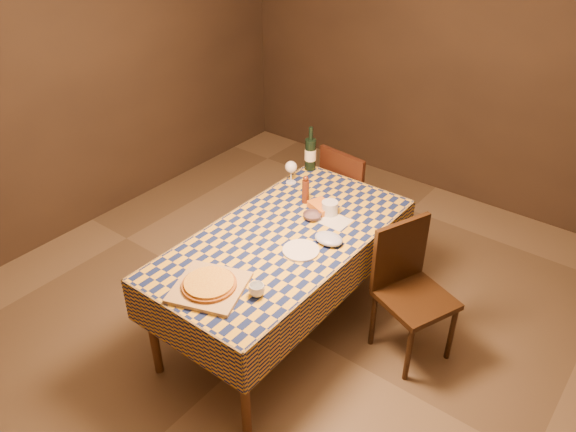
% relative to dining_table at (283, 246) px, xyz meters
% --- Properties ---
extents(room, '(5.00, 5.10, 2.70)m').
position_rel_dining_table_xyz_m(room, '(0.00, 0.00, 0.66)').
color(room, brown).
rests_on(room, ground).
extents(dining_table, '(0.94, 1.84, 0.77)m').
position_rel_dining_table_xyz_m(dining_table, '(0.00, 0.00, 0.00)').
color(dining_table, brown).
rests_on(dining_table, ground).
extents(cutting_board, '(0.49, 0.49, 0.02)m').
position_rel_dining_table_xyz_m(cutting_board, '(-0.01, -0.66, 0.09)').
color(cutting_board, tan).
rests_on(cutting_board, dining_table).
extents(pizza, '(0.31, 0.31, 0.03)m').
position_rel_dining_table_xyz_m(pizza, '(-0.01, -0.66, 0.12)').
color(pizza, '#8F4D17').
rests_on(pizza, cutting_board).
extents(pepper_mill, '(0.06, 0.06, 0.21)m').
position_rel_dining_table_xyz_m(pepper_mill, '(-0.14, 0.43, 0.17)').
color(pepper_mill, '#4B2011').
rests_on(pepper_mill, dining_table).
extents(bowl, '(0.17, 0.17, 0.04)m').
position_rel_dining_table_xyz_m(bowl, '(0.03, 0.28, 0.10)').
color(bowl, '#564148').
rests_on(bowl, dining_table).
extents(wine_glass, '(0.10, 0.10, 0.18)m').
position_rel_dining_table_xyz_m(wine_glass, '(-0.39, 0.59, 0.20)').
color(wine_glass, silver).
rests_on(wine_glass, dining_table).
extents(wine_bottle, '(0.11, 0.11, 0.35)m').
position_rel_dining_table_xyz_m(wine_bottle, '(-0.41, 0.86, 0.21)').
color(wine_bottle, black).
rests_on(wine_bottle, dining_table).
extents(deli_tub, '(0.14, 0.14, 0.09)m').
position_rel_dining_table_xyz_m(deli_tub, '(0.08, 0.41, 0.12)').
color(deli_tub, silver).
rests_on(deli_tub, dining_table).
extents(takeout_container, '(0.21, 0.18, 0.05)m').
position_rel_dining_table_xyz_m(takeout_container, '(0.01, 0.42, 0.10)').
color(takeout_container, '#C7681A').
rests_on(takeout_container, dining_table).
extents(white_plate, '(0.25, 0.25, 0.01)m').
position_rel_dining_table_xyz_m(white_plate, '(0.19, -0.06, 0.08)').
color(white_plate, silver).
rests_on(white_plate, dining_table).
extents(tumbler, '(0.12, 0.12, 0.07)m').
position_rel_dining_table_xyz_m(tumbler, '(0.24, -0.54, 0.11)').
color(tumbler, white).
rests_on(tumbler, dining_table).
extents(flour_patch, '(0.22, 0.17, 0.00)m').
position_rel_dining_table_xyz_m(flour_patch, '(0.15, 0.35, 0.08)').
color(flour_patch, silver).
rests_on(flour_patch, dining_table).
extents(flour_bag, '(0.20, 0.16, 0.06)m').
position_rel_dining_table_xyz_m(flour_bag, '(0.27, 0.12, 0.10)').
color(flour_bag, '#A1ADCF').
rests_on(flour_bag, dining_table).
extents(chair_far, '(0.47, 0.47, 0.93)m').
position_rel_dining_table_xyz_m(chair_far, '(-0.17, 1.08, -0.17)').
color(chair_far, black).
rests_on(chair_far, ground).
extents(chair_right, '(0.55, 0.55, 0.93)m').
position_rel_dining_table_xyz_m(chair_right, '(0.74, 0.36, -0.17)').
color(chair_right, black).
rests_on(chair_right, ground).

